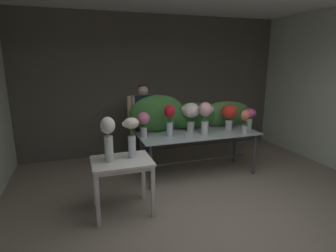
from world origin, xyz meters
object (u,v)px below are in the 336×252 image
side_table_white (122,167)px  vase_coral_carnations (245,120)px  vase_cream_lisianthus_tall (131,133)px  florist (143,117)px  vase_blush_hydrangea (205,114)px  vase_fuchsia_lilies (250,116)px  vase_ivory_dahlias (191,113)px  vase_rosy_tulips (143,122)px  vase_crimson_ranunculus (170,118)px  vase_scarlet_anemones (229,114)px  vase_white_roses_tall (108,136)px  display_table_glass (198,139)px

side_table_white → vase_coral_carnations: (2.25, 0.52, 0.38)m
vase_cream_lisianthus_tall → florist: bearing=70.9°
florist → vase_blush_hydrangea: (0.88, -0.89, 0.16)m
vase_fuchsia_lilies → vase_ivory_dahlias: vase_ivory_dahlias is taller
vase_fuchsia_lilies → vase_rosy_tulips: vase_rosy_tulips is taller
vase_coral_carnations → vase_ivory_dahlias: bearing=150.5°
vase_crimson_ranunculus → vase_cream_lisianthus_tall: size_ratio=0.99×
vase_crimson_ranunculus → vase_cream_lisianthus_tall: (-0.80, -0.75, -0.01)m
vase_blush_hydrangea → vase_scarlet_anemones: vase_blush_hydrangea is taller
side_table_white → vase_rosy_tulips: 1.08m
vase_scarlet_anemones → vase_cream_lisianthus_tall: (-1.98, -0.82, 0.01)m
vase_blush_hydrangea → vase_scarlet_anemones: (0.57, 0.17, -0.06)m
vase_rosy_tulips → vase_ivory_dahlias: bearing=7.9°
side_table_white → vase_ivory_dahlias: bearing=35.1°
vase_blush_hydrangea → vase_rosy_tulips: (-1.05, 0.15, -0.09)m
side_table_white → vase_scarlet_anemones: 2.35m
vase_ivory_dahlias → vase_white_roses_tall: (-1.57, -0.99, -0.04)m
vase_ivory_dahlias → vase_cream_lisianthus_tall: (-1.26, -0.93, -0.03)m
florist → vase_cream_lisianthus_tall: (-0.54, -1.55, 0.11)m
vase_scarlet_anemones → florist: bearing=153.3°
side_table_white → display_table_glass: bearing=29.3°
vase_fuchsia_lilies → vase_blush_hydrangea: bearing=-177.6°
vase_coral_carnations → vase_crimson_ranunculus: vase_crimson_ranunculus is taller
florist → vase_blush_hydrangea: florist is taller
vase_ivory_dahlias → vase_crimson_ranunculus: bearing=-158.0°
display_table_glass → vase_fuchsia_lilies: (0.98, -0.09, 0.38)m
vase_rosy_tulips → side_table_white: bearing=-120.7°
vase_ivory_dahlias → vase_scarlet_anemones: 0.73m
florist → vase_rosy_tulips: size_ratio=3.71×
vase_blush_hydrangea → vase_rosy_tulips: bearing=171.9°
florist → vase_cream_lisianthus_tall: 1.65m
display_table_glass → vase_ivory_dahlias: (-0.09, 0.15, 0.46)m
side_table_white → vase_blush_hydrangea: bearing=24.6°
side_table_white → vase_coral_carnations: size_ratio=1.85×
vase_fuchsia_lilies → vase_crimson_ranunculus: bearing=178.1°
vase_crimson_ranunculus → vase_cream_lisianthus_tall: 1.09m
display_table_glass → vase_blush_hydrangea: (0.06, -0.13, 0.47)m
vase_white_roses_tall → vase_cream_lisianthus_tall: 0.32m
display_table_glass → vase_coral_carnations: vase_coral_carnations is taller
vase_ivory_dahlias → vase_blush_hydrangea: bearing=-60.6°
display_table_glass → vase_ivory_dahlias: vase_ivory_dahlias is taller
display_table_glass → vase_fuchsia_lilies: size_ratio=5.39×
display_table_glass → vase_blush_hydrangea: vase_blush_hydrangea is taller
vase_coral_carnations → display_table_glass: bearing=156.4°
vase_blush_hydrangea → vase_cream_lisianthus_tall: 1.56m
vase_blush_hydrangea → display_table_glass: bearing=115.9°
vase_ivory_dahlias → vase_blush_hydrangea: size_ratio=0.92×
display_table_glass → vase_fuchsia_lilies: vase_fuchsia_lilies is taller
vase_fuchsia_lilies → vase_crimson_ranunculus: vase_crimson_ranunculus is taller
vase_scarlet_anemones → vase_cream_lisianthus_tall: bearing=-157.4°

